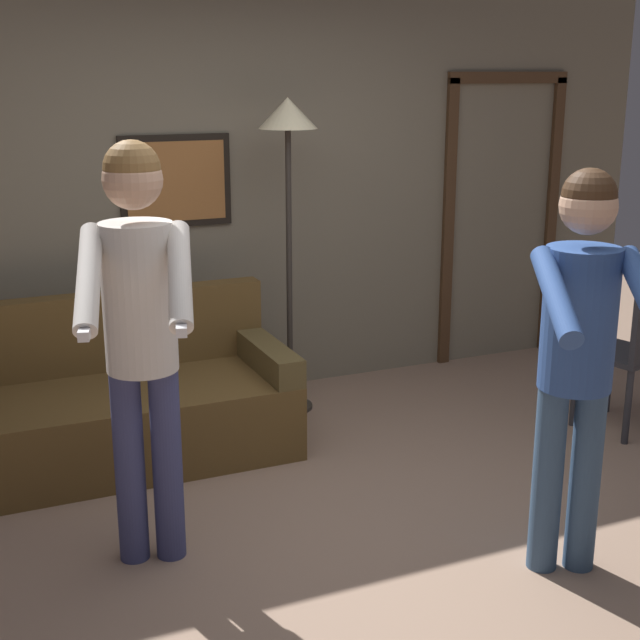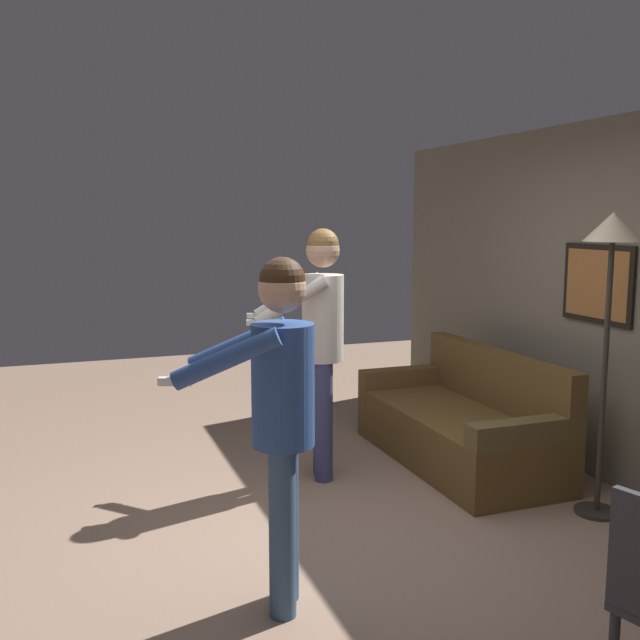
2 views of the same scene
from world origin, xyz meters
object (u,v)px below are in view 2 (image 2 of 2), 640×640
couch (461,427)px  torchiere_lamp (611,261)px  person_standing_right (279,400)px  person_standing_left (320,327)px

couch → torchiere_lamp: torchiere_lamp is taller
couch → torchiere_lamp: bearing=15.0°
person_standing_right → torchiere_lamp: bearing=99.2°
torchiere_lamp → person_standing_right: bearing=-80.8°
person_standing_left → person_standing_right: size_ratio=1.06×
torchiere_lamp → person_standing_right: 2.35m
person_standing_left → person_standing_right: (1.60, -0.79, -0.07)m
couch → torchiere_lamp: (1.16, 0.31, 1.36)m
torchiere_lamp → person_standing_right: size_ratio=1.12×
couch → person_standing_left: (-0.07, -1.15, 0.84)m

